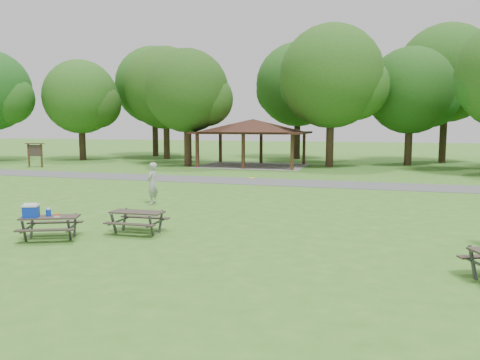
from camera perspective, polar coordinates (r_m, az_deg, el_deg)
name	(u,v)px	position (r m, az deg, el deg)	size (l,w,h in m)	color
ground	(168,238)	(14.00, -8.77, -7.01)	(160.00, 160.00, 0.00)	#387020
asphalt_path	(274,182)	(27.11, 4.12, -0.25)	(120.00, 3.20, 0.02)	#4E4E51
pavilion	(253,128)	(37.58, 1.58, 6.38)	(8.60, 7.01, 3.76)	#3A1F15
notice_board	(35,150)	(39.89, -23.73, 3.32)	(1.60, 0.30, 1.88)	#3C2615
tree_row_b	(82,99)	(46.40, -18.75, 9.32)	(7.14, 6.80, 9.28)	black
tree_row_c	(167,91)	(45.90, -8.91, 10.72)	(8.19, 7.80, 10.67)	black
tree_row_d	(188,93)	(37.89, -6.33, 10.45)	(6.93, 6.60, 9.27)	#312016
tree_row_e	(333,79)	(37.62, 11.22, 11.93)	(8.40, 8.00, 11.02)	#2F1F15
tree_row_f	(412,93)	(40.90, 20.19, 9.90)	(7.35, 7.00, 9.55)	#302015
tree_deep_a	(155,88)	(50.40, -10.29, 11.01)	(8.40, 8.00, 11.38)	black
tree_deep_b	(299,87)	(46.08, 7.19, 11.16)	(8.40, 8.00, 11.13)	black
tree_deep_c	(447,76)	(44.76, 23.96, 11.49)	(8.82, 8.40, 11.90)	black
picnic_table_near	(44,218)	(14.66, -22.79, -4.28)	(1.98, 1.82, 1.12)	#322A24
picnic_table_middle	(137,217)	(14.69, -12.40, -4.38)	(1.66, 1.36, 0.70)	#312923
frisbee_in_flight	(252,178)	(16.84, 1.42, 0.26)	(0.30, 0.30, 0.02)	yellow
frisbee_thrower	(152,183)	(19.93, -10.67, -0.39)	(0.64, 0.42, 1.74)	#A6A6A8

